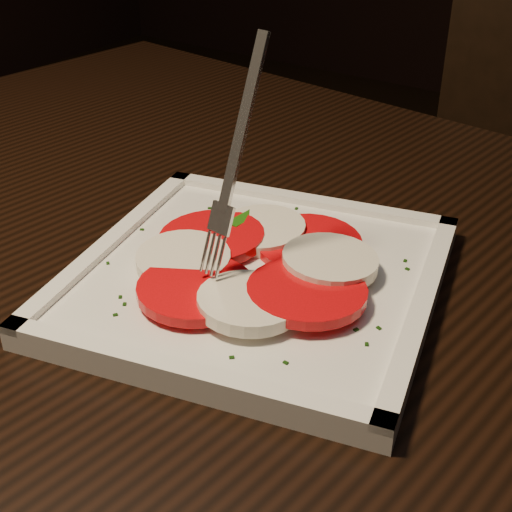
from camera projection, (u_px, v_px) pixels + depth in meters
name	position (u px, v px, depth m)	size (l,w,h in m)	color
table	(245.00, 332.00, 0.68)	(1.29, 0.94, 0.75)	black
plate	(256.00, 280.00, 0.57)	(0.28, 0.28, 0.01)	white
caprese_salad	(256.00, 263.00, 0.56)	(0.24, 0.22, 0.02)	red
fork	(243.00, 154.00, 0.51)	(0.03, 0.07, 0.17)	white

